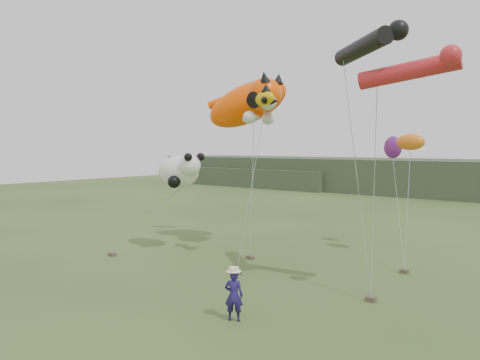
% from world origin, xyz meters
% --- Properties ---
extents(ground, '(120.00, 120.00, 0.00)m').
position_xyz_m(ground, '(0.00, 0.00, 0.00)').
color(ground, '#385123').
rests_on(ground, ground).
extents(headland, '(90.00, 13.00, 4.00)m').
position_xyz_m(headland, '(-3.11, 44.69, 1.92)').
color(headland, '#2D3D28').
rests_on(headland, ground).
extents(festival_attendant, '(0.70, 0.63, 1.62)m').
position_xyz_m(festival_attendant, '(0.96, 0.13, 0.81)').
color(festival_attendant, navy).
rests_on(festival_attendant, ground).
extents(sandbag_anchors, '(13.30, 6.36, 0.17)m').
position_xyz_m(sandbag_anchors, '(-1.72, 5.56, 0.09)').
color(sandbag_anchors, brown).
rests_on(sandbag_anchors, ground).
extents(cat_kite, '(6.10, 3.86, 3.62)m').
position_xyz_m(cat_kite, '(-5.23, 8.98, 7.85)').
color(cat_kite, '#FD4C00').
rests_on(cat_kite, ground).
extents(fish_kite, '(2.13, 1.41, 1.05)m').
position_xyz_m(fish_kite, '(-2.75, 6.40, 7.69)').
color(fish_kite, '#E4AC04').
rests_on(fish_kite, ground).
extents(tube_kites, '(5.26, 2.72, 2.25)m').
position_xyz_m(tube_kites, '(3.72, 5.50, 8.73)').
color(tube_kites, black).
rests_on(tube_kites, ground).
extents(panda_kite, '(2.98, 1.93, 1.85)m').
position_xyz_m(panda_kite, '(-7.67, 6.06, 4.22)').
color(panda_kite, white).
rests_on(panda_kite, ground).
extents(misc_kites, '(2.56, 2.07, 1.25)m').
position_xyz_m(misc_kites, '(1.64, 12.67, 5.61)').
color(misc_kites, orange).
rests_on(misc_kites, ground).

